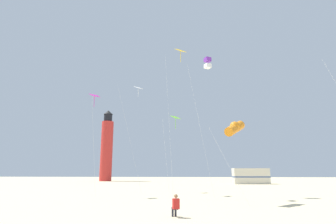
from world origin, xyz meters
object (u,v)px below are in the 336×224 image
kite_flyer_standing (176,205)px  lighthouse_distant (107,147)px  kite_diamond_white (137,92)px  rv_van_cream (251,176)px  kite_diamond_magenta (94,99)px  kite_diamond_lime (175,120)px  kite_tube_orange (235,128)px  kite_diamond_gold (179,58)px  kite_box_violet (208,63)px

kite_flyer_standing → lighthouse_distant: lighthouse_distant is taller
kite_diamond_white → rv_van_cream: bearing=49.1°
kite_flyer_standing → kite_diamond_magenta: 16.54m
kite_diamond_white → kite_diamond_lime: (4.88, -4.45, -4.40)m
kite_diamond_magenta → rv_van_cream: size_ratio=1.51×
kite_diamond_magenta → kite_diamond_lime: (7.92, 2.25, -1.81)m
kite_tube_orange → rv_van_cream: 32.78m
lighthouse_distant → rv_van_cream: (30.73, -11.75, -6.45)m
kite_flyer_standing → lighthouse_distant: size_ratio=0.07×
kite_diamond_magenta → kite_diamond_white: bearing=65.6°
kite_diamond_gold → kite_diamond_lime: size_ratio=1.77×
kite_flyer_standing → kite_tube_orange: size_ratio=0.18×
kite_box_violet → kite_diamond_gold: 3.68m
kite_flyer_standing → lighthouse_distant: 53.64m
kite_diamond_lime → kite_diamond_gold: bearing=-77.6°
lighthouse_distant → rv_van_cream: lighthouse_distant is taller
kite_tube_orange → rv_van_cream: kite_tube_orange is taller
kite_flyer_standing → lighthouse_distant: bearing=-89.2°
kite_flyer_standing → rv_van_cream: rv_van_cream is taller
kite_diamond_white → rv_van_cream: (17.46, 20.15, -10.52)m
kite_diamond_white → kite_diamond_gold: bearing=-53.0°
kite_diamond_white → lighthouse_distant: (-13.27, 31.90, -4.08)m
kite_box_violet → kite_diamond_lime: 6.94m
kite_diamond_gold → lighthouse_distant: size_ratio=0.84×
kite_box_violet → lighthouse_distant: 43.22m
kite_box_violet → kite_diamond_gold: size_ratio=0.99×
kite_diamond_gold → kite_box_violet: bearing=38.1°
kite_flyer_standing → kite_diamond_white: size_ratio=0.09×
kite_diamond_magenta → kite_diamond_lime: bearing=15.8°
kite_tube_orange → kite_box_violet: kite_box_violet is taller
kite_tube_orange → rv_van_cream: (7.61, 31.61, -4.18)m
kite_box_violet → lighthouse_distant: lighthouse_distant is taller
kite_flyer_standing → kite_diamond_magenta: (-8.62, 11.10, 8.72)m
kite_tube_orange → kite_diamond_gold: bearing=136.4°
kite_diamond_lime → rv_van_cream: bearing=62.9°
kite_flyer_standing → kite_diamond_white: kite_diamond_white is taller
kite_box_violet → lighthouse_distant: size_ratio=0.84×
kite_box_violet → rv_van_cream: size_ratio=2.14×
kite_diamond_magenta → kite_diamond_white: kite_diamond_white is taller
kite_flyer_standing → rv_van_cream: 39.76m
lighthouse_distant → kite_tube_orange: bearing=-61.9°
kite_tube_orange → kite_diamond_magenta: kite_diamond_magenta is taller
kite_flyer_standing → kite_tube_orange: bearing=-143.9°
kite_diamond_gold → rv_van_cream: (11.95, 27.48, -11.83)m
kite_diamond_white → kite_box_violet: bearing=-31.1°
kite_tube_orange → kite_diamond_lime: (-4.97, 7.01, 1.95)m
kite_flyer_standing → kite_diamond_white: bearing=-92.5°
lighthouse_distant → rv_van_cream: size_ratio=2.55×
kite_diamond_lime → rv_van_cream: kite_diamond_lime is taller
kite_diamond_magenta → kite_diamond_gold: bearing=-4.2°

